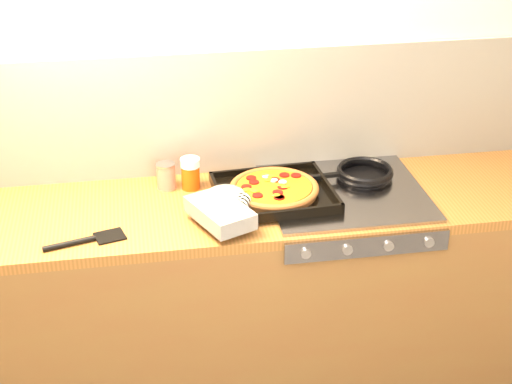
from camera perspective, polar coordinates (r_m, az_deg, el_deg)
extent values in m
plane|color=beige|center=(3.07, -2.87, 7.55)|extent=(3.20, 0.00, 3.20)
cube|color=silver|center=(3.10, -2.80, 5.74)|extent=(3.20, 0.02, 0.50)
cube|color=brown|center=(3.19, -1.85, -8.29)|extent=(3.20, 0.60, 0.86)
cube|color=#965D2E|center=(2.95, -1.98, -1.18)|extent=(3.20, 0.60, 0.04)
cube|color=gray|center=(2.80, 8.06, -3.86)|extent=(0.60, 0.03, 0.08)
cylinder|color=#A5A5AA|center=(2.74, 3.63, -4.47)|extent=(0.04, 0.02, 0.04)
cylinder|color=#A5A5AA|center=(2.77, 6.67, -4.17)|extent=(0.04, 0.02, 0.04)
cylinder|color=#A5A5AA|center=(2.81, 9.61, -3.87)|extent=(0.04, 0.02, 0.04)
cylinder|color=#A5A5AA|center=(2.86, 12.46, -3.57)|extent=(0.04, 0.02, 0.04)
cube|color=gray|center=(3.03, 6.48, -0.07)|extent=(0.60, 0.56, 0.02)
cube|color=black|center=(2.96, 1.32, -0.19)|extent=(0.45, 0.40, 0.01)
cube|color=black|center=(3.11, 0.48, 1.63)|extent=(0.43, 0.04, 0.02)
cube|color=black|center=(2.80, 2.26, -1.54)|extent=(0.43, 0.04, 0.02)
cube|color=black|center=(3.01, 5.19, 0.55)|extent=(0.04, 0.38, 0.02)
cube|color=black|center=(2.91, -2.67, -0.31)|extent=(0.04, 0.38, 0.02)
cylinder|color=brown|center=(2.95, 1.32, 0.11)|extent=(0.34, 0.34, 0.02)
torus|color=brown|center=(2.95, 1.33, 0.29)|extent=(0.36, 0.36, 0.03)
cylinder|color=orange|center=(2.95, 1.33, 0.33)|extent=(0.30, 0.30, 0.01)
cylinder|color=maroon|center=(2.93, 1.96, 0.38)|extent=(0.04, 0.04, 0.01)
cylinder|color=maroon|center=(3.00, -0.35, 1.03)|extent=(0.04, 0.04, 0.01)
cylinder|color=maroon|center=(2.86, 1.69, -0.40)|extent=(0.04, 0.04, 0.01)
cylinder|color=maroon|center=(2.93, -0.71, 0.37)|extent=(0.04, 0.04, 0.01)
cylinder|color=maroon|center=(3.02, 2.08, 1.24)|extent=(0.04, 0.04, 0.01)
cylinder|color=maroon|center=(2.99, 1.38, 0.88)|extent=(0.04, 0.04, 0.01)
cylinder|color=maroon|center=(2.87, 0.11, -0.26)|extent=(0.04, 0.04, 0.01)
cylinder|color=maroon|center=(3.02, 2.93, 1.21)|extent=(0.04, 0.04, 0.01)
cylinder|color=maroon|center=(2.86, 1.72, -0.37)|extent=(0.04, 0.04, 0.01)
cylinder|color=maroon|center=(2.89, 1.59, -0.03)|extent=(0.04, 0.04, 0.01)
cylinder|color=maroon|center=(2.97, -0.15, 0.72)|extent=(0.04, 0.04, 0.01)
ellipsoid|color=orange|center=(2.91, -0.18, 0.16)|extent=(0.04, 0.02, 0.01)
ellipsoid|color=orange|center=(2.91, -0.68, 0.18)|extent=(0.04, 0.02, 0.01)
ellipsoid|color=orange|center=(2.98, 0.91, 0.90)|extent=(0.04, 0.02, 0.01)
ellipsoid|color=orange|center=(3.02, 0.63, 1.24)|extent=(0.04, 0.02, 0.01)
ellipsoid|color=orange|center=(2.87, 1.46, -0.24)|extent=(0.04, 0.02, 0.01)
ellipsoid|color=orange|center=(2.93, 2.12, 0.38)|extent=(0.04, 0.02, 0.01)
ellipsoid|color=orange|center=(2.95, 1.80, 0.52)|extent=(0.04, 0.02, 0.01)
ellipsoid|color=orange|center=(2.90, -0.05, 0.07)|extent=(0.04, 0.02, 0.01)
ellipsoid|color=orange|center=(3.01, 1.08, 1.13)|extent=(0.04, 0.02, 0.01)
ellipsoid|color=silver|center=(3.01, 0.73, 1.16)|extent=(0.03, 0.03, 0.01)
ellipsoid|color=silver|center=(2.98, 1.33, 0.85)|extent=(0.03, 0.03, 0.01)
ellipsoid|color=silver|center=(2.97, 1.95, 0.75)|extent=(0.03, 0.03, 0.01)
cube|color=black|center=(2.76, -2.63, -1.51)|extent=(0.24, 0.30, 0.06)
ellipsoid|color=black|center=(2.87, -2.24, -0.29)|extent=(0.16, 0.16, 0.06)
cylinder|color=black|center=(2.80, -1.14, -1.01)|extent=(0.09, 0.12, 0.06)
cylinder|color=black|center=(3.13, 7.89, 1.11)|extent=(0.22, 0.22, 0.01)
torus|color=black|center=(3.12, 7.92, 1.45)|extent=(0.24, 0.24, 0.02)
cube|color=black|center=(3.06, 4.79, 1.15)|extent=(0.16, 0.03, 0.01)
cylinder|color=#98180C|center=(3.05, -6.55, 1.16)|extent=(0.09, 0.09, 0.10)
cylinder|color=#B2B2B7|center=(3.03, -6.60, 2.00)|extent=(0.09, 0.09, 0.01)
cylinder|color=#B2B2B7|center=(3.07, -6.50, 0.33)|extent=(0.09, 0.09, 0.01)
cylinder|color=#D7470C|center=(3.04, -4.77, 1.08)|extent=(0.08, 0.08, 0.09)
cylinder|color=silver|center=(3.02, -4.82, 2.15)|extent=(0.09, 0.09, 0.03)
cylinder|color=#A68546|center=(3.16, 0.70, 1.46)|extent=(0.26, 0.03, 0.02)
ellipsoid|color=#A68546|center=(3.19, 3.16, 1.71)|extent=(0.06, 0.04, 0.02)
cube|color=black|center=(2.77, -10.58, -3.17)|extent=(0.12, 0.11, 0.01)
cylinder|color=black|center=(2.74, -13.43, -3.67)|extent=(0.18, 0.07, 0.02)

